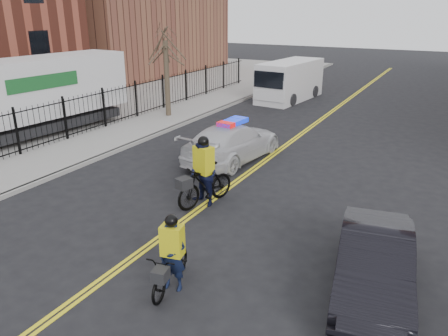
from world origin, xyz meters
TOP-DOWN VIEW (x-y plane):
  - ground at (0.00, 0.00)m, footprint 120.00×120.00m
  - center_line_left at (-0.08, 8.00)m, footprint 0.10×60.00m
  - center_line_right at (0.08, 8.00)m, footprint 0.10×60.00m
  - sidewalk at (-7.50, 8.00)m, footprint 3.00×60.00m
  - curb at (-6.00, 8.00)m, footprint 0.20×60.00m
  - iron_fence at (-9.00, 8.00)m, footprint 0.12×28.00m
  - lot_pad at (-18.00, 8.00)m, footprint 18.00×60.00m
  - street_tree at (-7.60, 10.00)m, footprint 3.20×3.20m
  - police_cruiser at (-1.22, 5.38)m, footprint 2.53×5.28m
  - dark_sedan at (5.42, -0.97)m, footprint 2.15×4.44m
  - cargo_van at (-3.52, 17.91)m, footprint 2.75×6.16m
  - semi_trailer at (-11.09, 3.01)m, footprint 3.38×11.79m
  - cyclist_near at (1.59, -2.87)m, footprint 0.97×1.90m
  - cyclist_far at (-0.07, 1.20)m, footprint 1.26×2.27m

SIDE VIEW (x-z plane):
  - ground at x=0.00m, z-range 0.00..0.00m
  - center_line_left at x=-0.08m, z-range 0.00..0.01m
  - center_line_right at x=0.08m, z-range 0.00..0.01m
  - lot_pad at x=-18.00m, z-range 0.00..0.02m
  - sidewalk at x=-7.50m, z-range 0.00..0.15m
  - curb at x=-6.00m, z-range 0.00..0.15m
  - cyclist_near at x=1.59m, z-range -0.27..1.51m
  - dark_sedan at x=5.42m, z-range 0.00..1.40m
  - police_cruiser at x=-1.22m, z-range -0.07..1.57m
  - cyclist_far at x=-0.07m, z-range -0.23..1.97m
  - iron_fence at x=-9.00m, z-range 0.00..2.00m
  - cargo_van at x=-3.52m, z-range -0.03..2.48m
  - semi_trailer at x=-11.09m, z-range 0.25..3.87m
  - street_tree at x=-7.60m, z-range 1.13..5.93m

